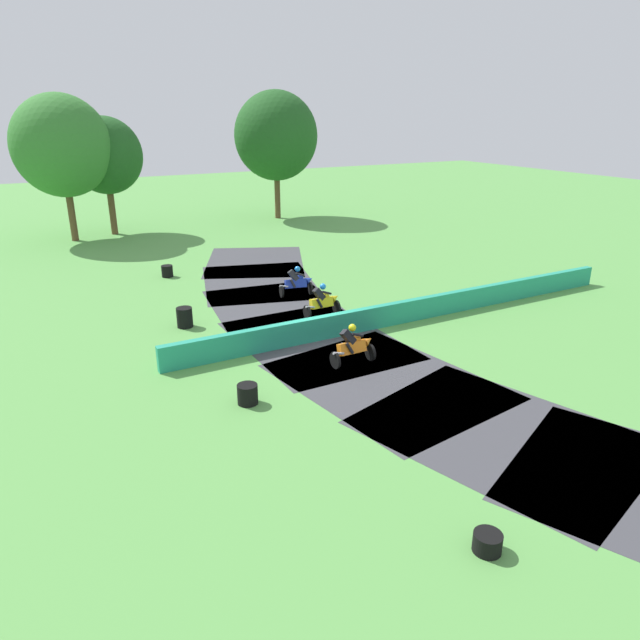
# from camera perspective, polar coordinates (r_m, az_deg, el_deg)

# --- Properties ---
(ground_plane) EXTENTS (120.00, 120.00, 0.00)m
(ground_plane) POSITION_cam_1_polar(r_m,az_deg,el_deg) (21.69, -0.39, -1.99)
(ground_plane) COLOR #569947
(track_asphalt) EXTENTS (9.50, 32.96, 0.01)m
(track_asphalt) POSITION_cam_1_polar(r_m,az_deg,el_deg) (22.23, 2.27, -1.44)
(track_asphalt) COLOR #3D3D42
(track_asphalt) RESTS_ON ground
(safety_barrier) EXTENTS (21.25, 0.51, 0.90)m
(safety_barrier) POSITION_cam_1_polar(r_m,az_deg,el_deg) (23.99, 9.54, 1.07)
(safety_barrier) COLOR #239375
(safety_barrier) RESTS_ON ground
(motorcycle_lead_blue) EXTENTS (1.71, 0.99, 1.43)m
(motorcycle_lead_blue) POSITION_cam_1_polar(r_m,az_deg,el_deg) (26.77, -2.28, 3.79)
(motorcycle_lead_blue) COLOR black
(motorcycle_lead_blue) RESTS_ON ground
(motorcycle_chase_yellow) EXTENTS (1.68, 0.74, 1.43)m
(motorcycle_chase_yellow) POSITION_cam_1_polar(r_m,az_deg,el_deg) (24.03, 0.28, 1.91)
(motorcycle_chase_yellow) COLOR black
(motorcycle_chase_yellow) RESTS_ON ground
(motorcycle_trailing_orange) EXTENTS (1.68, 0.86, 1.42)m
(motorcycle_trailing_orange) POSITION_cam_1_polar(r_m,az_deg,el_deg) (19.60, 3.32, -2.52)
(motorcycle_trailing_orange) COLOR black
(motorcycle_trailing_orange) RESTS_ON ground
(tire_stack_near) EXTENTS (0.58, 0.58, 0.60)m
(tire_stack_near) POSITION_cam_1_polar(r_m,az_deg,el_deg) (30.92, -14.91, 4.70)
(tire_stack_near) COLOR black
(tire_stack_near) RESTS_ON ground
(tire_stack_mid_a) EXTENTS (0.63, 0.63, 0.80)m
(tire_stack_mid_a) POSITION_cam_1_polar(r_m,az_deg,el_deg) (23.49, -13.27, 0.26)
(tire_stack_mid_a) COLOR black
(tire_stack_mid_a) RESTS_ON ground
(tire_stack_mid_b) EXTENTS (0.61, 0.61, 0.60)m
(tire_stack_mid_b) POSITION_cam_1_polar(r_m,az_deg,el_deg) (17.19, -7.19, -7.30)
(tire_stack_mid_b) COLOR black
(tire_stack_mid_b) RESTS_ON ground
(tire_stack_far) EXTENTS (0.58, 0.58, 0.40)m
(tire_stack_far) POSITION_cam_1_polar(r_m,az_deg,el_deg) (12.52, 16.26, -20.41)
(tire_stack_far) COLOR black
(tire_stack_far) RESTS_ON ground
(tree_far_left) EXTENTS (6.36, 6.36, 9.61)m
(tree_far_left) POSITION_cam_1_polar(r_m,az_deg,el_deg) (46.25, -4.39, 17.73)
(tree_far_left) COLOR brown
(tree_far_left) RESTS_ON ground
(tree_far_right) EXTENTS (6.04, 6.04, 9.20)m
(tree_far_right) POSITION_cam_1_polar(r_m,az_deg,el_deg) (41.03, -24.23, 15.45)
(tree_far_right) COLOR brown
(tree_far_right) RESTS_ON ground
(tree_mid_rise) EXTENTS (4.83, 4.83, 7.82)m
(tree_mid_rise) POSITION_cam_1_polar(r_m,az_deg,el_deg) (42.38, -20.49, 15.00)
(tree_mid_rise) COLOR brown
(tree_mid_rise) RESTS_ON ground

